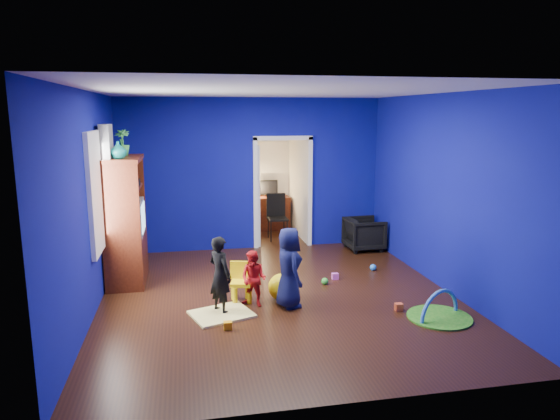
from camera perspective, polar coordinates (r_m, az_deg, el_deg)
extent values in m
cube|color=black|center=(7.29, -0.11, -9.93)|extent=(5.00, 5.50, 0.01)
cube|color=white|center=(6.82, -0.12, 13.48)|extent=(5.00, 5.50, 0.01)
cube|color=#0A0C7A|center=(9.60, -3.21, 4.07)|extent=(5.00, 0.02, 2.90)
cube|color=#0A0C7A|center=(4.30, 6.81, -4.68)|extent=(5.00, 0.02, 2.90)
cube|color=#0A0C7A|center=(6.90, -20.96, 0.62)|extent=(0.02, 5.50, 2.90)
cube|color=#0A0C7A|center=(7.77, 18.32, 1.89)|extent=(0.02, 5.50, 2.90)
imported|color=black|center=(9.78, 9.60, -2.70)|extent=(0.71, 0.69, 0.63)
imported|color=black|center=(6.64, -6.86, -7.37)|extent=(0.42, 0.45, 1.04)
imported|color=#0F1837|center=(6.79, 1.01, -6.60)|extent=(0.44, 0.59, 1.10)
imported|color=red|center=(6.87, -3.02, -7.86)|extent=(0.48, 0.45, 0.78)
imported|color=#0B4E5E|center=(7.61, -18.01, 6.54)|extent=(0.31, 0.31, 0.25)
imported|color=#348F3B|center=(8.12, -17.61, 7.35)|extent=(0.24, 0.24, 0.40)
cube|color=#3B1109|center=(8.06, -17.29, -1.14)|extent=(0.58, 1.14, 1.96)
cube|color=silver|center=(8.04, -17.03, -0.86)|extent=(0.46, 0.70, 0.54)
cube|color=#F2E07A|center=(6.73, -6.70, -11.73)|extent=(0.90, 0.81, 0.03)
sphere|color=yellow|center=(7.13, 0.18, -8.80)|extent=(0.38, 0.38, 0.38)
cube|color=yellow|center=(7.08, -4.45, -8.46)|extent=(0.34, 0.34, 0.50)
cylinder|color=#339521|center=(6.92, 17.75, -11.58)|extent=(0.82, 0.82, 0.02)
torus|color=#3F8CD8|center=(6.91, 17.75, -11.52)|extent=(0.70, 0.35, 0.74)
cube|color=white|center=(7.22, -20.44, 1.90)|extent=(0.03, 0.95, 1.55)
cube|color=slate|center=(7.79, -18.81, 0.38)|extent=(0.14, 0.42, 2.40)
cube|color=white|center=(9.75, 0.31, 1.83)|extent=(1.16, 0.10, 2.10)
cube|color=#3D140A|center=(11.33, -1.18, -0.35)|extent=(0.88, 0.44, 0.75)
cube|color=black|center=(11.35, -1.29, 2.62)|extent=(0.40, 0.05, 0.32)
sphere|color=#FFD88C|center=(11.25, -2.65, 2.43)|extent=(0.14, 0.14, 0.14)
cube|color=black|center=(10.39, -0.28, -0.91)|extent=(0.40, 0.40, 0.92)
cube|color=white|center=(11.23, -1.31, 8.02)|extent=(0.88, 0.24, 0.04)
cube|color=#F25428|center=(7.00, 13.42, -10.73)|extent=(0.10, 0.08, 0.10)
sphere|color=#287BE3|center=(8.60, 10.59, -6.44)|extent=(0.11, 0.11, 0.11)
cube|color=#FFA10D|center=(6.30, -5.98, -13.00)|extent=(0.10, 0.08, 0.10)
sphere|color=green|center=(7.82, 5.15, -8.08)|extent=(0.11, 0.11, 0.11)
cube|color=#D04EB3|center=(8.06, 6.31, -7.54)|extent=(0.10, 0.08, 0.10)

